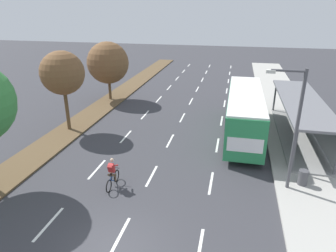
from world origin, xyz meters
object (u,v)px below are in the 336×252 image
Objects in this scene: median_tree_third at (108,63)px; streetlight at (294,123)px; bus_shelter at (304,115)px; median_tree_second at (62,73)px; trash_bin at (303,177)px; bus at (245,109)px; cyclist at (112,174)px.

median_tree_third is 0.92× the size of streetlight.
streetlight reaches higher than median_tree_third.
bus_shelter is 1.89× the size of streetlight.
median_tree_third is at bearing 90.52° from median_tree_second.
bus_shelter is at bearing 81.33° from trash_bin.
median_tree_second is 0.96× the size of streetlight.
median_tree_third is 21.79m from trash_bin.
streetlight is (15.89, -13.81, -0.06)m from median_tree_third.
median_tree_second reaches higher than bus.
bus_shelter is at bearing 7.74° from median_tree_second.
bus is 1.74× the size of streetlight.
cyclist is 0.28× the size of streetlight.
cyclist reaches higher than trash_bin.
bus_shelter is 18.30m from median_tree_second.
median_tree_second is at bearing -170.99° from bus.
bus_shelter is 14.45× the size of trash_bin.
median_tree_second is 8.69m from median_tree_third.
median_tree_second is at bearing 133.46° from cyclist.
median_tree_third is 21.05m from streetlight.
bus reaches higher than bus_shelter.
bus_shelter is 7.28m from trash_bin.
trash_bin is at bearing -98.67° from bus_shelter.
streetlight reaches higher than cyclist.
bus is at bearing 9.01° from median_tree_second.
streetlight is at bearing -73.48° from bus.
median_tree_second reaches higher than cyclist.
bus is 1.89× the size of median_tree_third.
median_tree_third is at bearing 139.01° from streetlight.
streetlight is (-2.11, -7.59, 2.02)m from bus_shelter.
cyclist is at bearing -140.30° from bus_shelter.
median_tree_third is (-6.68, 15.63, 3.16)m from cyclist.
median_tree_third reaches higher than trash_bin.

